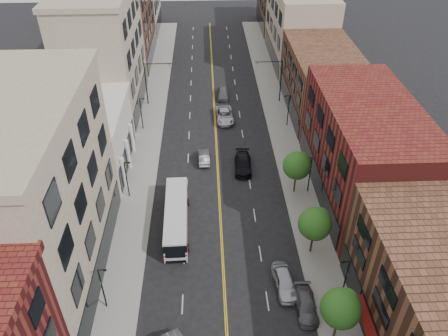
{
  "coord_description": "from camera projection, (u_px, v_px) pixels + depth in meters",
  "views": [
    {
      "loc": [
        -1.23,
        -17.6,
        34.42
      ],
      "look_at": [
        0.55,
        22.62,
        5.0
      ],
      "focal_mm": 35.0,
      "sensor_mm": 36.0,
      "label": 1
    }
  ],
  "objects": [
    {
      "name": "bldg_l_tanoffice",
      "position": [
        34.0,
        200.0,
        39.12
      ],
      "size": [
        10.0,
        22.0,
        18.0
      ],
      "primitive_type": "cube",
      "color": "gray",
      "rests_on": "ground"
    },
    {
      "name": "bldg_r_mid",
      "position": [
        364.0,
        150.0,
        50.97
      ],
      "size": [
        10.0,
        22.0,
        12.0
      ],
      "primitive_type": "cube",
      "color": "maroon",
      "rests_on": "ground"
    },
    {
      "name": "signal_mast_right",
      "position": [
        277.0,
        76.0,
        70.89
      ],
      "size": [
        4.49,
        0.18,
        7.2
      ],
      "color": "black",
      "rests_on": "sidewalk_right"
    },
    {
      "name": "bldg_r_far_a",
      "position": [
        322.0,
        81.0,
        68.5
      ],
      "size": [
        10.0,
        20.0,
        10.0
      ],
      "primitive_type": "cube",
      "color": "#563322",
      "rests_on": "ground"
    },
    {
      "name": "tree_r_3",
      "position": [
        298.0,
        165.0,
        51.86
      ],
      "size": [
        3.4,
        3.4,
        5.59
      ],
      "color": "black",
      "rests_on": "sidewalk_right"
    },
    {
      "name": "car_lane_c",
      "position": [
        223.0,
        93.0,
        74.49
      ],
      "size": [
        2.02,
        4.65,
        1.56
      ],
      "primitive_type": "imported",
      "rotation": [
        0.0,
        0.0,
        -0.04
      ],
      "color": "#56565C",
      "rests_on": "ground"
    },
    {
      "name": "tree_r_1",
      "position": [
        342.0,
        307.0,
        35.73
      ],
      "size": [
        3.4,
        3.4,
        5.59
      ],
      "color": "black",
      "rests_on": "sidewalk_right"
    },
    {
      "name": "lamp_l_1",
      "position": [
        102.0,
        286.0,
        38.86
      ],
      "size": [
        0.81,
        0.55,
        5.05
      ],
      "color": "black",
      "rests_on": "sidewalk_left"
    },
    {
      "name": "tree_r_2",
      "position": [
        316.0,
        223.0,
        43.8
      ],
      "size": [
        3.4,
        3.4,
        5.59
      ],
      "color": "black",
      "rests_on": "sidewalk_right"
    },
    {
      "name": "sidewalk_right",
      "position": [
        285.0,
        143.0,
        63.09
      ],
      "size": [
        4.0,
        110.0,
        0.15
      ],
      "primitive_type": "cube",
      "color": "gray",
      "rests_on": "ground"
    },
    {
      "name": "bldg_l_white",
      "position": [
        86.0,
        140.0,
        56.58
      ],
      "size": [
        10.0,
        14.0,
        8.0
      ],
      "primitive_type": "cube",
      "color": "silver",
      "rests_on": "ground"
    },
    {
      "name": "car_parked_mid",
      "position": [
        306.0,
        305.0,
        40.0
      ],
      "size": [
        1.93,
        4.56,
        1.31
      ],
      "primitive_type": "imported",
      "rotation": [
        0.0,
        0.0,
        -0.02
      ],
      "color": "#55555A",
      "rests_on": "ground"
    },
    {
      "name": "signal_mast_left",
      "position": [
        150.0,
        79.0,
        70.16
      ],
      "size": [
        4.49,
        0.18,
        7.2
      ],
      "color": "black",
      "rests_on": "sidewalk_left"
    },
    {
      "name": "car_lane_behind",
      "position": [
        204.0,
        157.0,
        59.2
      ],
      "size": [
        1.59,
        4.13,
        1.34
      ],
      "primitive_type": "imported",
      "rotation": [
        0.0,
        0.0,
        3.18
      ],
      "color": "#535459",
      "rests_on": "ground"
    },
    {
      "name": "lamp_l_2",
      "position": [
        127.0,
        177.0,
        51.76
      ],
      "size": [
        0.81,
        0.55,
        5.05
      ],
      "color": "black",
      "rests_on": "sidewalk_left"
    },
    {
      "name": "bldg_r_far_b",
      "position": [
        299.0,
        25.0,
        84.26
      ],
      "size": [
        10.0,
        22.0,
        14.0
      ],
      "primitive_type": "cube",
      "color": "gray",
      "rests_on": "ground"
    },
    {
      "name": "bldg_l_far_b",
      "position": [
        123.0,
        22.0,
        84.36
      ],
      "size": [
        10.0,
        20.0,
        15.0
      ],
      "primitive_type": "cube",
      "color": "#563322",
      "rests_on": "ground"
    },
    {
      "name": "lamp_r_1",
      "position": [
        345.0,
        278.0,
        39.64
      ],
      "size": [
        0.81,
        0.55,
        5.05
      ],
      "color": "black",
      "rests_on": "sidewalk_right"
    },
    {
      "name": "lamp_r_2",
      "position": [
        310.0,
        173.0,
        52.54
      ],
      "size": [
        0.81,
        0.55,
        5.05
      ],
      "color": "black",
      "rests_on": "sidewalk_right"
    },
    {
      "name": "sidewalk_left",
      "position": [
        147.0,
        147.0,
        62.38
      ],
      "size": [
        4.0,
        110.0,
        0.15
      ],
      "primitive_type": "cube",
      "color": "gray",
      "rests_on": "ground"
    },
    {
      "name": "car_parked_far",
      "position": [
        285.0,
        282.0,
        41.94
      ],
      "size": [
        2.35,
        4.94,
        1.63
      ],
      "primitive_type": "imported",
      "rotation": [
        0.0,
        0.0,
        0.09
      ],
      "color": "#B4B8BD",
      "rests_on": "ground"
    },
    {
      "name": "lamp_r_3",
      "position": [
        288.0,
        109.0,
        65.45
      ],
      "size": [
        0.81,
        0.55,
        5.05
      ],
      "color": "black",
      "rests_on": "sidewalk_right"
    },
    {
      "name": "lamp_l_3",
      "position": [
        141.0,
        112.0,
        64.67
      ],
      "size": [
        0.81,
        0.55,
        5.05
      ],
      "color": "black",
      "rests_on": "sidewalk_left"
    },
    {
      "name": "city_bus",
      "position": [
        176.0,
        216.0,
        48.23
      ],
      "size": [
        2.86,
        11.11,
        2.84
      ],
      "rotation": [
        0.0,
        0.0,
        0.02
      ],
      "color": "silver",
      "rests_on": "ground"
    },
    {
      "name": "bldg_r_far_c",
      "position": [
        283.0,
        4.0,
        101.27
      ],
      "size": [
        10.0,
        18.0,
        11.0
      ],
      "primitive_type": "cube",
      "color": "#563322",
      "rests_on": "ground"
    },
    {
      "name": "car_lane_a",
      "position": [
        243.0,
        164.0,
        57.74
      ],
      "size": [
        2.46,
        5.5,
        1.57
      ],
      "primitive_type": "imported",
      "rotation": [
        0.0,
        0.0,
        -0.05
      ],
      "color": "black",
      "rests_on": "ground"
    },
    {
      "name": "bldg_l_far_a",
      "position": [
        103.0,
        53.0,
        67.35
      ],
      "size": [
        10.0,
        20.0,
        18.0
      ],
      "primitive_type": "cube",
      "color": "gray",
      "rests_on": "ground"
    },
    {
      "name": "car_lane_b",
      "position": [
        225.0,
        115.0,
        68.26
      ],
      "size": [
        2.9,
        5.83,
        1.59
      ],
      "primitive_type": "imported",
      "rotation": [
        0.0,
        0.0,
        0.05
      ],
      "color": "silver",
      "rests_on": "ground"
    }
  ]
}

